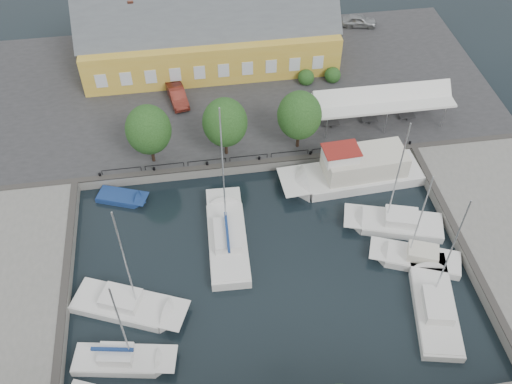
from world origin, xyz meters
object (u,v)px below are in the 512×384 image
warehouse (204,34)px  east_boat_b (417,259)px  east_boat_c (434,307)px  trawler (356,172)px  east_boat_a (396,224)px  car_silver (359,21)px  car_red (177,95)px  west_boat_c (127,306)px  tent_canopy (382,101)px  launch_nw (122,198)px  center_sailboat (227,240)px  west_boat_d (123,361)px

warehouse → east_boat_b: 34.48m
warehouse → east_boat_c: (14.64, -35.48, -4.17)m
trawler → east_boat_c: (2.27, -14.75, -0.76)m
east_boat_a → east_boat_c: (0.31, -8.62, -0.00)m
car_silver → warehouse: bearing=115.8°
car_silver → east_boat_a: bearing=-177.0°
car_red → trawler: size_ratio=0.34×
car_red → trawler: (15.99, -13.34, -0.75)m
car_red → west_boat_c: west_boat_c is taller
tent_canopy → car_red: size_ratio=3.02×
east_boat_c → launch_nw: (-24.20, 15.48, -0.17)m
center_sailboat → west_boat_c: 10.01m
east_boat_a → car_red: bearing=132.7°
car_silver → car_red: car_red is taller
warehouse → tent_canopy: (16.60, -13.86, -0.74)m
tent_canopy → east_boat_b: east_boat_b is taller
car_red → east_boat_c: (18.25, -28.09, -1.50)m
center_sailboat → east_boat_a: center_sailboat is taller
trawler → west_boat_d: (-21.64, -15.69, -0.75)m
car_silver → east_boat_a: size_ratio=0.36×
car_red → west_boat_c: (-5.33, -24.47, -1.50)m
tent_canopy → east_boat_c: 21.98m
center_sailboat → warehouse: bearing=88.9°
center_sailboat → trawler: (12.87, 5.75, 0.65)m
trawler → tent_canopy: bearing=58.4°
car_silver → center_sailboat: bearing=159.7°
center_sailboat → west_boat_c: center_sailboat is taller
east_boat_a → launch_nw: east_boat_a is taller
east_boat_b → car_red: bearing=128.3°
center_sailboat → launch_nw: 11.14m
east_boat_c → west_boat_d: size_ratio=1.19×
tent_canopy → trawler: 8.49m
car_silver → west_boat_d: (-28.84, -41.04, -1.48)m
tent_canopy → launch_nw: bearing=-166.8°
trawler → east_boat_a: size_ratio=1.13×
center_sailboat → launch_nw: (-9.06, 6.48, -0.27)m
east_boat_c → launch_nw: east_boat_c is taller
east_boat_a → launch_nw: 24.85m
car_silver → trawler: (-7.20, -25.35, -0.74)m
east_boat_b → west_boat_d: bearing=-166.9°
car_silver → east_boat_c: bearing=-174.5°
car_silver → center_sailboat: (-20.07, -31.10, -1.39)m
warehouse → east_boat_a: (14.34, -26.86, -4.17)m
trawler → east_boat_c: 14.94m
warehouse → car_red: size_ratio=6.16×
west_boat_d → east_boat_b: bearing=13.1°
car_red → trawler: trawler is taller
trawler → east_boat_c: size_ratio=1.14×
launch_nw → warehouse: bearing=64.5°
west_boat_c → east_boat_b: bearing=2.5°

